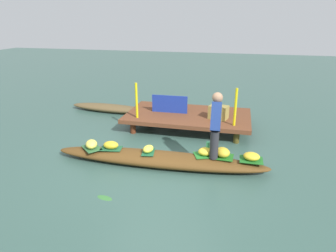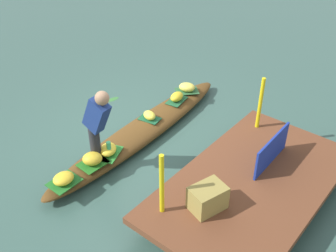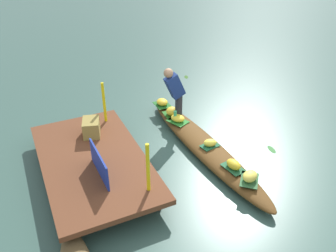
{
  "view_description": "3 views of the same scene",
  "coord_description": "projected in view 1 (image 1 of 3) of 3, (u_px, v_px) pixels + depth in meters",
  "views": [
    {
      "loc": [
        1.41,
        -4.98,
        2.76
      ],
      "look_at": [
        0.02,
        0.68,
        0.58
      ],
      "focal_mm": 31.16,
      "sensor_mm": 36.0,
      "label": 1
    },
    {
      "loc": [
        4.12,
        3.96,
        4.15
      ],
      "look_at": [
        0.01,
        0.58,
        0.48
      ],
      "focal_mm": 43.5,
      "sensor_mm": 36.0,
      "label": 2
    },
    {
      "loc": [
        -5.03,
        3.15,
        4.21
      ],
      "look_at": [
        0.32,
        0.65,
        0.59
      ],
      "focal_mm": 37.61,
      "sensor_mm": 36.0,
      "label": 3
    }
  ],
  "objects": [
    {
      "name": "leaf_mat_1",
      "position": [
        206.0,
        155.0,
        5.65
      ],
      "size": [
        0.53,
        0.46,
        0.01
      ],
      "primitive_type": "cube",
      "rotation": [
        0.0,
        0.0,
        0.38
      ],
      "color": "#267629",
      "rests_on": "vendor_boat"
    },
    {
      "name": "banana_bunch_4",
      "position": [
        91.0,
        144.0,
        5.92
      ],
      "size": [
        0.34,
        0.38,
        0.17
      ],
      "primitive_type": "ellipsoid",
      "rotation": [
        0.0,
        0.0,
        5.18
      ],
      "color": "#F1DA50",
      "rests_on": "vendor_boat"
    },
    {
      "name": "vendor_boat",
      "position": [
        159.0,
        159.0,
        5.77
      ],
      "size": [
        4.3,
        0.78,
        0.26
      ],
      "primitive_type": "ellipsoid",
      "rotation": [
        0.0,
        0.0,
        0.04
      ],
      "color": "#573817",
      "rests_on": "ground"
    },
    {
      "name": "leaf_mat_5",
      "position": [
        222.0,
        157.0,
        5.57
      ],
      "size": [
        0.42,
        0.34,
        0.01
      ],
      "primitive_type": "cube",
      "rotation": [
        0.0,
        0.0,
        3.1
      ],
      "color": "#20641C",
      "rests_on": "vendor_boat"
    },
    {
      "name": "banana_bunch_1",
      "position": [
        206.0,
        151.0,
        5.62
      ],
      "size": [
        0.39,
        0.37,
        0.15
      ],
      "primitive_type": "ellipsoid",
      "rotation": [
        0.0,
        0.0,
        0.54
      ],
      "color": "yellow",
      "rests_on": "vendor_boat"
    },
    {
      "name": "market_banner",
      "position": [
        170.0,
        104.0,
        7.69
      ],
      "size": [
        0.95,
        0.05,
        0.46
      ],
      "primitive_type": "cube",
      "rotation": [
        0.0,
        0.0,
        0.02
      ],
      "color": "navy",
      "rests_on": "dock_platform"
    },
    {
      "name": "railing_post_west",
      "position": [
        137.0,
        101.0,
        7.22
      ],
      "size": [
        0.06,
        0.06,
        0.89
      ],
      "primitive_type": "cylinder",
      "color": "yellow",
      "rests_on": "dock_platform"
    },
    {
      "name": "banana_bunch_3",
      "position": [
        252.0,
        156.0,
        5.42
      ],
      "size": [
        0.32,
        0.27,
        0.14
      ],
      "primitive_type": "ellipsoid",
      "rotation": [
        0.0,
        0.0,
        3.09
      ],
      "color": "yellow",
      "rests_on": "vendor_boat"
    },
    {
      "name": "banana_bunch_2",
      "position": [
        148.0,
        149.0,
        5.73
      ],
      "size": [
        0.24,
        0.3,
        0.14
      ],
      "primitive_type": "ellipsoid",
      "rotation": [
        0.0,
        0.0,
        4.44
      ],
      "color": "yellow",
      "rests_on": "vendor_boat"
    },
    {
      "name": "railing_post_east",
      "position": [
        235.0,
        107.0,
        6.69
      ],
      "size": [
        0.06,
        0.06,
        0.89
      ],
      "primitive_type": "cylinder",
      "color": "yellow",
      "rests_on": "dock_platform"
    },
    {
      "name": "water_bottle",
      "position": [
        208.0,
        148.0,
        5.64
      ],
      "size": [
        0.07,
        0.07,
        0.26
      ],
      "primitive_type": "cylinder",
      "color": "#40B670",
      "rests_on": "vendor_boat"
    },
    {
      "name": "leaf_mat_0",
      "position": [
        111.0,
        148.0,
        5.91
      ],
      "size": [
        0.46,
        0.33,
        0.01
      ],
      "primitive_type": "cube",
      "rotation": [
        0.0,
        0.0,
        0.16
      ],
      "color": "#1F5733",
      "rests_on": "vendor_boat"
    },
    {
      "name": "leaf_mat_3",
      "position": [
        251.0,
        160.0,
        5.45
      ],
      "size": [
        0.43,
        0.34,
        0.01
      ],
      "primitive_type": "cube",
      "rotation": [
        0.0,
        0.0,
        0.01
      ],
      "color": "#1E6421",
      "rests_on": "vendor_boat"
    },
    {
      "name": "leaf_mat_4",
      "position": [
        92.0,
        148.0,
        5.94
      ],
      "size": [
        0.52,
        0.51,
        0.01
      ],
      "primitive_type": "cube",
      "rotation": [
        0.0,
        0.0,
        2.42
      ],
      "color": "#2D5E34",
      "rests_on": "vendor_boat"
    },
    {
      "name": "drifting_plant_0",
      "position": [
        105.0,
        198.0,
        4.74
      ],
      "size": [
        0.3,
        0.17,
        0.01
      ],
      "primitive_type": "ellipsoid",
      "rotation": [
        0.0,
        0.0,
        2.94
      ],
      "color": "#387535",
      "rests_on": "ground"
    },
    {
      "name": "moored_boat",
      "position": [
        111.0,
        108.0,
        9.05
      ],
      "size": [
        2.69,
        0.68,
        0.23
      ],
      "primitive_type": "ellipsoid",
      "rotation": [
        0.0,
        0.0,
        -0.06
      ],
      "color": "brown",
      "rests_on": "ground"
    },
    {
      "name": "dock_platform",
      "position": [
        188.0,
        116.0,
        7.68
      ],
      "size": [
        3.2,
        1.8,
        0.38
      ],
      "color": "brown",
      "rests_on": "ground"
    },
    {
      "name": "vendor_person",
      "position": [
        216.0,
        122.0,
        5.37
      ],
      "size": [
        0.2,
        0.49,
        1.21
      ],
      "color": "#28282D",
      "rests_on": "vendor_boat"
    },
    {
      "name": "produce_crate",
      "position": [
        218.0,
        112.0,
        7.24
      ],
      "size": [
        0.51,
        0.43,
        0.33
      ],
      "primitive_type": "cube",
      "rotation": [
        0.0,
        0.0,
        -0.29
      ],
      "color": "olive",
      "rests_on": "dock_platform"
    },
    {
      "name": "banana_bunch_5",
      "position": [
        223.0,
        152.0,
        5.54
      ],
      "size": [
        0.38,
        0.38,
        0.18
      ],
      "primitive_type": "ellipsoid",
      "rotation": [
        0.0,
        0.0,
        5.54
      ],
      "color": "gold",
      "rests_on": "vendor_boat"
    },
    {
      "name": "canal_water",
      "position": [
        159.0,
        165.0,
        5.81
      ],
      "size": [
        40.0,
        40.0,
        0.0
      ],
      "primitive_type": "plane",
      "color": "#36564C",
      "rests_on": "ground"
    },
    {
      "name": "leaf_mat_2",
      "position": [
        148.0,
        152.0,
        5.76
      ],
      "size": [
        0.3,
        0.4,
        0.01
      ],
      "primitive_type": "cube",
      "rotation": [
        0.0,
        0.0,
        1.75
      ],
      "color": "#1A5634",
      "rests_on": "vendor_boat"
    },
    {
      "name": "banana_bunch_0",
      "position": [
        111.0,
        145.0,
        5.89
      ],
      "size": [
        0.33,
        0.24,
        0.16
      ],
      "primitive_type": "ellipsoid",
      "rotation": [
        0.0,
        0.0,
        3.28
      ],
      "color": "gold",
      "rests_on": "vendor_boat"
    }
  ]
}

